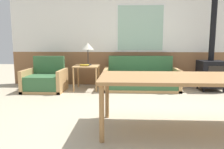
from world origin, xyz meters
The scene contains 9 objects.
ground_plane centered at (0.00, 0.00, 0.00)m, with size 16.00×16.00×0.00m, color #B2A58C.
wall_back centered at (-0.01, 2.63, 1.36)m, with size 7.20×0.09×2.70m.
couch centered at (-0.13, 2.04, 0.24)m, with size 1.80×0.82×0.81m.
armchair centered at (-2.43, 1.76, 0.24)m, with size 0.93×0.77×0.82m.
side_table centered at (-1.46, 1.99, 0.50)m, with size 0.60×0.60×0.59m.
table_lamp centered at (-1.44, 2.09, 1.04)m, with size 0.30×0.30×0.55m.
book_stack centered at (-1.49, 1.88, 0.61)m, with size 0.22×0.17×0.03m.
dining_table centered at (0.21, -0.46, 0.66)m, with size 2.17×0.97×0.72m.
wood_stove centered at (1.53, 2.00, 0.58)m, with size 0.57×0.55×2.53m.
Camera 1 is at (-0.58, -3.28, 1.16)m, focal length 35.00 mm.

